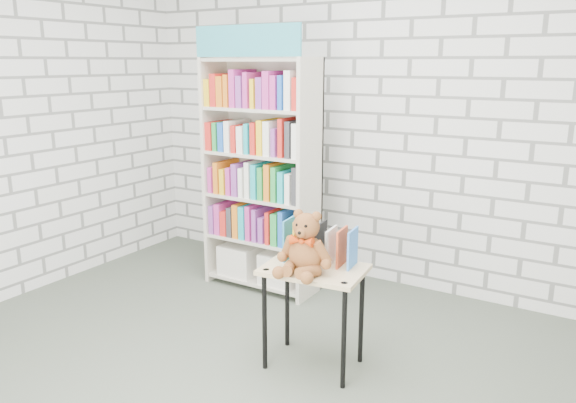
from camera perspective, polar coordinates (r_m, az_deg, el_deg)
The scene contains 6 objects.
ground at distance 3.37m, azimuth -5.67°, elevation -18.44°, with size 4.50×4.50×0.00m, color #474F43.
room_shell at distance 2.85m, azimuth -6.55°, elevation 13.52°, with size 4.52×4.02×2.81m.
bookshelf at distance 4.45m, azimuth -2.72°, elevation 2.80°, with size 0.92×0.36×2.06m.
display_table at distance 3.35m, azimuth 2.65°, elevation -8.13°, with size 0.63×0.47×0.63m.
table_books at distance 3.36m, azimuth 3.31°, elevation -4.23°, with size 0.43×0.23×0.24m.
teddy_bear at distance 3.19m, azimuth 1.71°, elevation -4.77°, with size 0.34×0.31×0.36m.
Camera 1 is at (1.75, -2.24, 1.80)m, focal length 35.00 mm.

